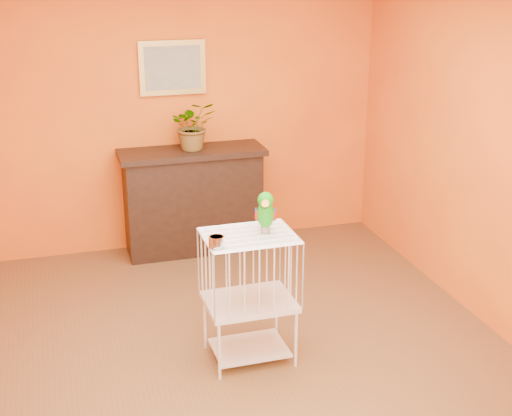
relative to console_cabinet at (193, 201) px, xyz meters
name	(u,v)px	position (x,y,z in m)	size (l,w,h in m)	color
ground	(236,356)	(-0.11, -2.01, -0.51)	(4.50, 4.50, 0.00)	brown
room_shell	(234,143)	(-0.11, -2.01, 1.08)	(4.50, 4.50, 4.50)	orange
console_cabinet	(193,201)	(0.00, 0.00, 0.00)	(1.37, 0.49, 1.01)	black
potted_plant	(194,131)	(0.02, -0.01, 0.68)	(0.41, 0.46, 0.36)	#26722D
framed_picture	(173,68)	(-0.11, 0.20, 1.24)	(0.62, 0.04, 0.50)	#B69341
birdcage	(249,296)	(-0.03, -2.05, -0.02)	(0.62, 0.48, 0.95)	silver
feed_cup	(216,242)	(-0.29, -2.20, 0.48)	(0.10, 0.10, 0.07)	silver
parrot	(266,212)	(0.09, -2.05, 0.59)	(0.16, 0.28, 0.31)	#59544C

